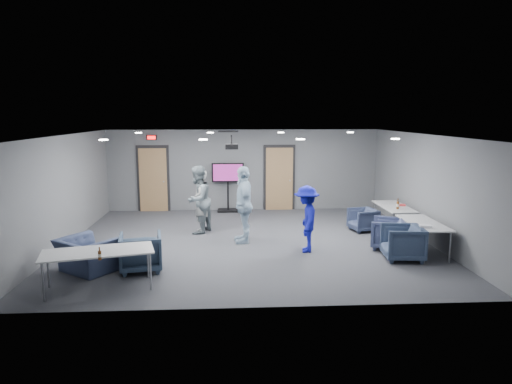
{
  "coord_description": "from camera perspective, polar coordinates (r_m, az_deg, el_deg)",
  "views": [
    {
      "loc": [
        -0.46,
        -11.18,
        3.19
      ],
      "look_at": [
        0.21,
        0.48,
        1.2
      ],
      "focal_mm": 32.0,
      "sensor_mm": 36.0,
      "label": 1
    }
  ],
  "objects": [
    {
      "name": "exit_sign",
      "position": [
        15.35,
        -12.92,
        6.66
      ],
      "size": [
        0.32,
        0.08,
        0.16
      ],
      "color": "black",
      "rests_on": "wall_back"
    },
    {
      "name": "tv_stand",
      "position": [
        15.1,
        -3.53,
        0.99
      ],
      "size": [
        1.06,
        0.5,
        1.62
      ],
      "color": "black",
      "rests_on": "floor"
    },
    {
      "name": "bottle_front",
      "position": [
        8.31,
        -18.95,
        -7.47
      ],
      "size": [
        0.06,
        0.06,
        0.23
      ],
      "color": "#592E0F",
      "rests_on": "table_front_left"
    },
    {
      "name": "chair_right_a",
      "position": [
        12.97,
        13.21,
        -3.4
      ],
      "size": [
        0.82,
        0.8,
        0.63
      ],
      "primitive_type": "imported",
      "rotation": [
        0.0,
        0.0,
        -1.36
      ],
      "color": "#323B57",
      "rests_on": "floor"
    },
    {
      "name": "person_c",
      "position": [
        11.41,
        -1.56,
        -1.57
      ],
      "size": [
        0.57,
        1.17,
        1.93
      ],
      "primitive_type": "imported",
      "rotation": [
        0.0,
        0.0,
        -1.48
      ],
      "color": "#ABC7DD",
      "rests_on": "floor"
    },
    {
      "name": "person_b",
      "position": [
        12.41,
        -7.27,
        -0.95
      ],
      "size": [
        1.01,
        1.1,
        1.84
      ],
      "primitive_type": "imported",
      "rotation": [
        0.0,
        0.0,
        -2.0
      ],
      "color": "slate",
      "rests_on": "floor"
    },
    {
      "name": "wall_front",
      "position": [
        7.43,
        0.37,
        -4.67
      ],
      "size": [
        9.0,
        0.02,
        2.7
      ],
      "primitive_type": "cube",
      "color": "slate",
      "rests_on": "floor"
    },
    {
      "name": "door_right",
      "position": [
        15.37,
        2.93,
        1.72
      ],
      "size": [
        1.06,
        0.17,
        2.24
      ],
      "color": "black",
      "rests_on": "wall_back"
    },
    {
      "name": "floor",
      "position": [
        11.64,
        -0.91,
        -6.25
      ],
      "size": [
        9.0,
        9.0,
        0.0
      ],
      "primitive_type": "plane",
      "color": "#383A40",
      "rests_on": "ground"
    },
    {
      "name": "snack_box",
      "position": [
        13.06,
        17.7,
        -1.56
      ],
      "size": [
        0.22,
        0.15,
        0.05
      ],
      "primitive_type": "cube",
      "rotation": [
        0.0,
        0.0,
        -0.09
      ],
      "color": "red",
      "rests_on": "table_right_a"
    },
    {
      "name": "ceiling",
      "position": [
        11.2,
        -0.95,
        7.16
      ],
      "size": [
        9.0,
        9.0,
        0.0
      ],
      "primitive_type": "plane",
      "rotation": [
        3.14,
        0.0,
        0.0
      ],
      "color": "white",
      "rests_on": "wall_back"
    },
    {
      "name": "downlights",
      "position": [
        11.2,
        -0.95,
        7.08
      ],
      "size": [
        6.18,
        3.78,
        0.02
      ],
      "color": "white",
      "rests_on": "ceiling"
    },
    {
      "name": "wall_left",
      "position": [
        12.03,
        -22.88,
        0.1
      ],
      "size": [
        0.02,
        8.0,
        2.7
      ],
      "primitive_type": "cube",
      "color": "slate",
      "rests_on": "floor"
    },
    {
      "name": "chair_front_b",
      "position": [
        10.05,
        -20.35,
        -7.38
      ],
      "size": [
        1.42,
        1.39,
        0.7
      ],
      "primitive_type": "imported",
      "rotation": [
        0.0,
        0.0,
        2.5
      ],
      "color": "#3A4564",
      "rests_on": "floor"
    },
    {
      "name": "hvac_diffuser",
      "position": [
        13.99,
        -3.5,
        7.58
      ],
      "size": [
        0.6,
        0.6,
        0.03
      ],
      "primitive_type": "cube",
      "color": "black",
      "rests_on": "ceiling"
    },
    {
      "name": "wall_back",
      "position": [
        15.3,
        -1.56,
        2.75
      ],
      "size": [
        9.0,
        0.02,
        2.7
      ],
      "primitive_type": "cube",
      "color": "slate",
      "rests_on": "floor"
    },
    {
      "name": "chair_right_c",
      "position": [
        10.67,
        17.85,
        -6.04
      ],
      "size": [
        0.93,
        0.91,
        0.77
      ],
      "primitive_type": "imported",
      "rotation": [
        0.0,
        0.0,
        -1.67
      ],
      "color": "#35425B",
      "rests_on": "floor"
    },
    {
      "name": "person_d",
      "position": [
        10.73,
        6.32,
        -3.37
      ],
      "size": [
        0.72,
        1.08,
        1.56
      ],
      "primitive_type": "imported",
      "rotation": [
        0.0,
        0.0,
        -1.71
      ],
      "color": "#171B97",
      "rests_on": "floor"
    },
    {
      "name": "person_a",
      "position": [
        12.44,
        -7.0,
        -1.2
      ],
      "size": [
        0.43,
        0.64,
        1.72
      ],
      "primitive_type": "imported",
      "rotation": [
        0.0,
        0.0,
        -1.53
      ],
      "color": "#9FA2A0",
      "rests_on": "floor"
    },
    {
      "name": "table_right_a",
      "position": [
        12.98,
        16.88,
        -1.9
      ],
      "size": [
        0.71,
        1.71,
        0.73
      ],
      "rotation": [
        0.0,
        0.0,
        1.57
      ],
      "color": "#B4B6B9",
      "rests_on": "floor"
    },
    {
      "name": "chair_right_b",
      "position": [
        11.44,
        16.26,
        -5.02
      ],
      "size": [
        1.05,
        1.04,
        0.73
      ],
      "primitive_type": "imported",
      "rotation": [
        0.0,
        0.0,
        -1.97
      ],
      "color": "#3D4669",
      "rests_on": "floor"
    },
    {
      "name": "table_right_b",
      "position": [
        11.26,
        20.18,
        -3.81
      ],
      "size": [
        0.71,
        1.71,
        0.73
      ],
      "rotation": [
        0.0,
        0.0,
        1.57
      ],
      "color": "#B4B6B9",
      "rests_on": "floor"
    },
    {
      "name": "chair_front_a",
      "position": [
        9.78,
        -14.2,
        -7.28
      ],
      "size": [
        0.97,
        0.99,
        0.78
      ],
      "primitive_type": "imported",
      "rotation": [
        0.0,
        0.0,
        3.32
      ],
      "color": "#37485F",
      "rests_on": "floor"
    },
    {
      "name": "door_left",
      "position": [
        15.49,
        -12.71,
        1.55
      ],
      "size": [
        1.06,
        0.17,
        2.24
      ],
      "color": "black",
      "rests_on": "wall_back"
    },
    {
      "name": "bottle_right",
      "position": [
        12.58,
        17.3,
        -1.57
      ],
      "size": [
        0.07,
        0.07,
        0.28
      ],
      "color": "#592E0F",
      "rests_on": "table_right_a"
    },
    {
      "name": "projector",
      "position": [
        11.42,
        -3.08,
        5.71
      ],
      "size": [
        0.33,
        0.31,
        0.35
      ],
      "rotation": [
        0.0,
        0.0,
        0.05
      ],
      "color": "black",
      "rests_on": "ceiling"
    },
    {
      "name": "wrapper",
      "position": [
        10.75,
        20.41,
        -4.02
      ],
      "size": [
        0.27,
        0.21,
        0.06
      ],
      "primitive_type": "cube",
      "rotation": [
        0.0,
        0.0,
        -0.2
      ],
      "color": "white",
      "rests_on": "table_right_b"
    },
    {
      "name": "wall_right",
      "position": [
        12.37,
        20.38,
        0.5
      ],
      "size": [
        0.02,
        8.0,
        2.7
      ],
      "primitive_type": "cube",
      "color": "slate",
      "rests_on": "floor"
    },
    {
      "name": "table_front_left",
      "position": [
        8.89,
        -19.16,
        -7.21
      ],
      "size": [
        2.11,
        1.28,
        0.73
      ],
      "rotation": [
        0.0,
        0.0,
        0.25
      ],
      "color": "#B4B6B9",
      "rests_on": "floor"
    }
  ]
}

